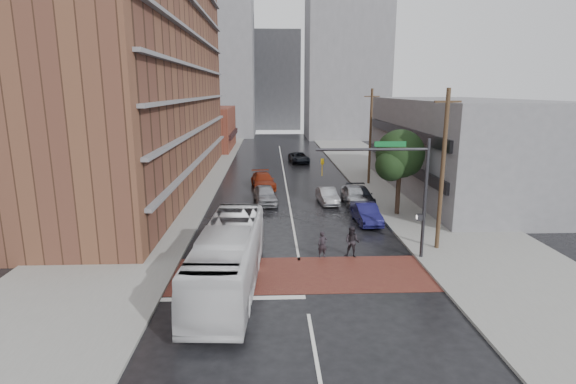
{
  "coord_description": "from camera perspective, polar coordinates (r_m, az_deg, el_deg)",
  "views": [
    {
      "loc": [
        -1.67,
        -22.43,
        9.9
      ],
      "look_at": [
        -0.54,
        5.48,
        3.5
      ],
      "focal_mm": 28.0,
      "sensor_mm": 36.0,
      "label": 1
    }
  ],
  "objects": [
    {
      "name": "ground",
      "position": [
        24.57,
        1.8,
        -10.86
      ],
      "size": [
        160.0,
        160.0,
        0.0
      ],
      "primitive_type": "plane",
      "color": "black",
      "rests_on": "ground"
    },
    {
      "name": "crosswalk",
      "position": [
        25.02,
        1.72,
        -10.38
      ],
      "size": [
        14.0,
        5.0,
        0.02
      ],
      "primitive_type": "cube",
      "color": "brown",
      "rests_on": "ground"
    },
    {
      "name": "sidewalk_west",
      "position": [
        49.42,
        -13.75,
        1.06
      ],
      "size": [
        9.0,
        90.0,
        0.15
      ],
      "primitive_type": "cube",
      "color": "gray",
      "rests_on": "ground"
    },
    {
      "name": "sidewalk_east",
      "position": [
        50.19,
        12.94,
        1.28
      ],
      "size": [
        9.0,
        90.0,
        0.15
      ],
      "primitive_type": "cube",
      "color": "gray",
      "rests_on": "ground"
    },
    {
      "name": "apartment_block",
      "position": [
        48.21,
        -17.96,
        17.18
      ],
      "size": [
        10.0,
        44.0,
        28.0
      ],
      "primitive_type": "cube",
      "color": "brown",
      "rests_on": "ground"
    },
    {
      "name": "storefront_west",
      "position": [
        77.39,
        -10.08,
        7.96
      ],
      "size": [
        8.0,
        16.0,
        7.0
      ],
      "primitive_type": "cube",
      "color": "brown",
      "rests_on": "ground"
    },
    {
      "name": "building_east",
      "position": [
        46.47,
        20.81,
        5.39
      ],
      "size": [
        11.0,
        26.0,
        9.0
      ],
      "primitive_type": "cube",
      "color": "gray",
      "rests_on": "ground"
    },
    {
      "name": "distant_tower_west",
      "position": [
        101.37,
        -9.69,
        16.17
      ],
      "size": [
        18.0,
        16.0,
        32.0
      ],
      "primitive_type": "cube",
      "color": "gray",
      "rests_on": "ground"
    },
    {
      "name": "distant_tower_east",
      "position": [
        96.06,
        7.43,
        17.63
      ],
      "size": [
        16.0,
        14.0,
        36.0
      ],
      "primitive_type": "cube",
      "color": "gray",
      "rests_on": "ground"
    },
    {
      "name": "distant_tower_center",
      "position": [
        117.46,
        -1.55,
        13.92
      ],
      "size": [
        12.0,
        10.0,
        24.0
      ],
      "primitive_type": "cube",
      "color": "gray",
      "rests_on": "ground"
    },
    {
      "name": "street_tree",
      "position": [
        36.31,
        14.04,
        4.34
      ],
      "size": [
        4.2,
        4.1,
        6.9
      ],
      "color": "#332319",
      "rests_on": "ground"
    },
    {
      "name": "signal_mast",
      "position": [
        26.54,
        14.18,
        1.28
      ],
      "size": [
        6.5,
        0.3,
        7.2
      ],
      "color": "#2D2D33",
      "rests_on": "ground"
    },
    {
      "name": "utility_pole_near",
      "position": [
        28.82,
        19.04,
        2.69
      ],
      "size": [
        1.6,
        0.26,
        10.0
      ],
      "color": "#473321",
      "rests_on": "ground"
    },
    {
      "name": "utility_pole_far",
      "position": [
        47.83,
        10.41,
        6.98
      ],
      "size": [
        1.6,
        0.26,
        10.0
      ],
      "color": "#473321",
      "rests_on": "ground"
    },
    {
      "name": "transit_bus",
      "position": [
        23.07,
        -7.55,
        -8.25
      ],
      "size": [
        3.35,
        11.74,
        3.23
      ],
      "primitive_type": "imported",
      "rotation": [
        0.0,
        0.0,
        -0.06
      ],
      "color": "silver",
      "rests_on": "ground"
    },
    {
      "name": "pedestrian_a",
      "position": [
        27.18,
        4.41,
        -6.67
      ],
      "size": [
        0.65,
        0.49,
        1.62
      ],
      "primitive_type": "imported",
      "rotation": [
        0.0,
        0.0,
        0.18
      ],
      "color": "black",
      "rests_on": "ground"
    },
    {
      "name": "pedestrian_b",
      "position": [
        27.4,
        8.15,
        -6.3
      ],
      "size": [
        1.14,
        1.03,
        1.9
      ],
      "primitive_type": "imported",
      "rotation": [
        0.0,
        0.0,
        -0.42
      ],
      "color": "black",
      "rests_on": "ground"
    },
    {
      "name": "car_travel_a",
      "position": [
        39.71,
        -2.91,
        -0.35
      ],
      "size": [
        2.45,
        4.95,
        1.62
      ],
      "primitive_type": "imported",
      "rotation": [
        0.0,
        0.0,
        0.12
      ],
      "color": "#95959B",
      "rests_on": "ground"
    },
    {
      "name": "car_travel_b",
      "position": [
        39.88,
        5.04,
        -0.5
      ],
      "size": [
        1.84,
        4.31,
        1.38
      ],
      "primitive_type": "imported",
      "rotation": [
        0.0,
        0.0,
        0.09
      ],
      "color": "#B7BBC0",
      "rests_on": "ground"
    },
    {
      "name": "car_travel_c",
      "position": [
        46.02,
        -3.18,
        1.45
      ],
      "size": [
        2.88,
        5.61,
        1.56
      ],
      "primitive_type": "imported",
      "rotation": [
        0.0,
        0.0,
        0.13
      ],
      "color": "maroon",
      "rests_on": "ground"
    },
    {
      "name": "suv_travel",
      "position": [
        62.14,
        1.4,
        4.4
      ],
      "size": [
        2.99,
        5.4,
        1.43
      ],
      "primitive_type": "imported",
      "rotation": [
        0.0,
        0.0,
        0.12
      ],
      "color": "black",
      "rests_on": "ground"
    },
    {
      "name": "car_parked_near",
      "position": [
        34.47,
        9.91,
        -2.7
      ],
      "size": [
        1.76,
        4.57,
        1.48
      ],
      "primitive_type": "imported",
      "rotation": [
        0.0,
        0.0,
        0.04
      ],
      "color": "#16154B",
      "rests_on": "ground"
    },
    {
      "name": "car_parked_mid",
      "position": [
        40.31,
        9.15,
        -0.44
      ],
      "size": [
        2.02,
        4.94,
        1.43
      ],
      "primitive_type": "imported",
      "rotation": [
        0.0,
        0.0,
        0.0
      ],
      "color": "black",
      "rests_on": "ground"
    },
    {
      "name": "car_parked_far",
      "position": [
        40.18,
        8.39,
        -0.31
      ],
      "size": [
        1.99,
        4.78,
        1.62
      ],
      "primitive_type": "imported",
      "rotation": [
        0.0,
        0.0,
        0.02
      ],
      "color": "#B7BBC0",
      "rests_on": "ground"
    }
  ]
}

